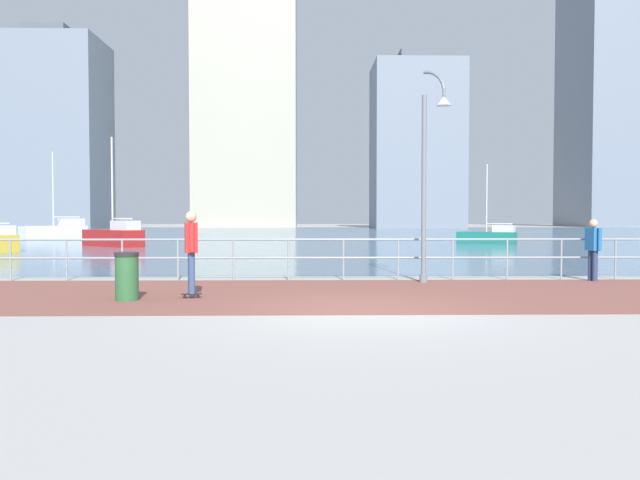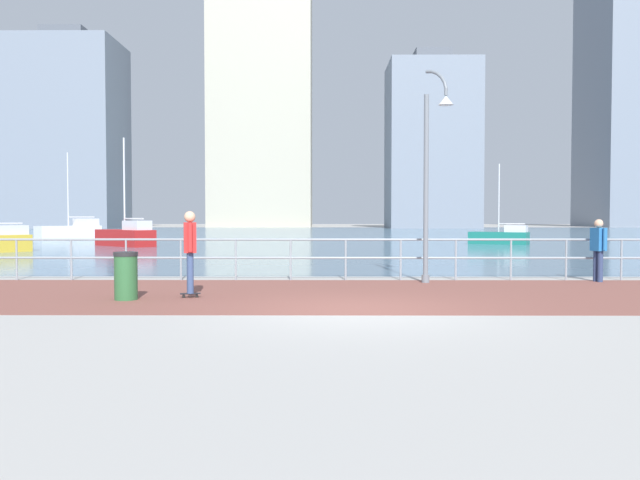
{
  "view_description": "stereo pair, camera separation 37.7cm",
  "coord_description": "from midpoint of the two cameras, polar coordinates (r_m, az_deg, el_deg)",
  "views": [
    {
      "loc": [
        -0.94,
        -10.8,
        1.59
      ],
      "look_at": [
        -0.64,
        3.18,
        1.1
      ],
      "focal_mm": 35.63,
      "sensor_mm": 36.0,
      "label": 1
    },
    {
      "loc": [
        -0.56,
        -10.8,
        1.59
      ],
      "look_at": [
        -0.64,
        3.18,
        1.1
      ],
      "focal_mm": 35.63,
      "sensor_mm": 36.0,
      "label": 2
    }
  ],
  "objects": [
    {
      "name": "tower_steel",
      "position": [
        100.31,
        8.55,
        8.39
      ],
      "size": [
        13.53,
        11.03,
        27.22
      ],
      "color": "slate",
      "rests_on": "ground"
    },
    {
      "name": "lamppost",
      "position": [
        15.7,
        9.15,
        6.63
      ],
      "size": [
        0.67,
        0.65,
        5.17
      ],
      "color": "slate",
      "rests_on": "ground"
    },
    {
      "name": "waterfront_railing",
      "position": [
        16.14,
        1.44,
        -1.02
      ],
      "size": [
        25.25,
        0.06,
        1.07
      ],
      "color": "#8C99A3",
      "rests_on": "ground"
    },
    {
      "name": "tower_slate",
      "position": [
        116.39,
        -6.68,
        12.62
      ],
      "size": [
        17.63,
        15.65,
        47.78
      ],
      "color": "#B2AD99",
      "rests_on": "ground"
    },
    {
      "name": "bystander",
      "position": [
        17.25,
        22.75,
        -0.42
      ],
      "size": [
        0.32,
        0.55,
        1.56
      ],
      "color": "navy",
      "rests_on": "ground"
    },
    {
      "name": "brick_paving",
      "position": [
        13.3,
        2.03,
        -4.85
      ],
      "size": [
        28.0,
        5.84,
        0.01
      ],
      "primitive_type": "cube",
      "color": "brown",
      "rests_on": "ground"
    },
    {
      "name": "skateboarder",
      "position": [
        12.82,
        -12.32,
        -0.52
      ],
      "size": [
        0.41,
        0.56,
        1.72
      ],
      "color": "black",
      "rests_on": "ground"
    },
    {
      "name": "sailboat_teal",
      "position": [
        39.67,
        14.63,
        0.31
      ],
      "size": [
        3.53,
        2.6,
        4.83
      ],
      "color": "#197266",
      "rests_on": "ground"
    },
    {
      "name": "sailboat_navy",
      "position": [
        51.16,
        -22.83,
        0.76
      ],
      "size": [
        4.2,
        4.34,
        6.47
      ],
      "color": "white",
      "rests_on": "ground"
    },
    {
      "name": "sailboat_red",
      "position": [
        36.96,
        -18.27,
        0.34
      ],
      "size": [
        4.08,
        3.9,
        6.05
      ],
      "color": "#B21E1E",
      "rests_on": "ground"
    },
    {
      "name": "ground",
      "position": [
        50.83,
        -0.37,
        0.22
      ],
      "size": [
        220.0,
        220.0,
        0.0
      ],
      "primitive_type": "plane",
      "color": "#ADAAA5"
    },
    {
      "name": "tower_concrete",
      "position": [
        127.37,
        24.02,
        11.85
      ],
      "size": [
        11.24,
        16.75,
        49.13
      ],
      "color": "slate",
      "rests_on": "ground"
    },
    {
      "name": "trash_bin",
      "position": [
        12.8,
        -17.77,
        -3.11
      ],
      "size": [
        0.46,
        0.46,
        0.93
      ],
      "color": "#2D6638",
      "rests_on": "ground"
    },
    {
      "name": "harbor_water",
      "position": [
        61.13,
        -0.51,
        0.52
      ],
      "size": [
        180.0,
        88.0,
        0.0
      ],
      "primitive_type": "cube",
      "color": "slate",
      "rests_on": "ground"
    },
    {
      "name": "tower_beige",
      "position": [
        107.83,
        -23.21,
        8.79
      ],
      "size": [
        16.38,
        12.38,
        30.92
      ],
      "color": "slate",
      "rests_on": "ground"
    }
  ]
}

